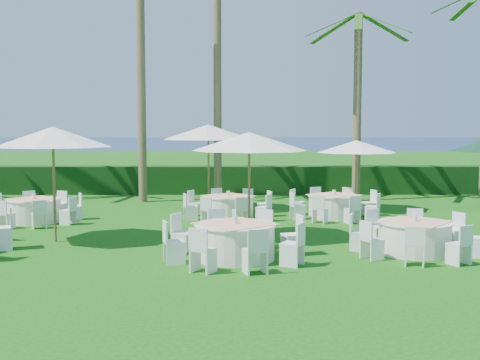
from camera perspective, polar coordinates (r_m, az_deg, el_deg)
The scene contains 15 objects.
ground at distance 14.40m, azimuth -2.85°, elevation -6.54°, with size 120.00×120.00×0.00m, color #11500D.
hedge at distance 26.20m, azimuth -1.66°, elevation 0.00°, with size 34.00×1.00×1.20m, color black.
ocean at distance 116.13m, azimuth -0.56°, elevation 3.58°, with size 260.00×260.00×0.00m, color #071A48.
banquet_table_b at distance 13.23m, azimuth -0.48°, elevation -5.74°, with size 3.11×3.11×0.95m.
banquet_table_c at distance 14.37m, azimuth 16.22°, elevation -5.18°, with size 2.92×2.92×0.90m.
banquet_table_d at distance 19.36m, azimuth -18.94°, elevation -2.70°, with size 2.79×2.79×0.87m.
banquet_table_e at distance 19.12m, azimuth -1.11°, elevation -2.52°, with size 2.82×2.82×0.87m.
banquet_table_f at distance 19.50m, azimuth 8.89°, elevation -2.41°, with size 2.89×2.89×0.89m.
umbrella_a at distance 15.71m, azimuth -17.33°, elevation 3.92°, with size 2.97×2.97×2.90m.
umbrella_b at distance 15.39m, azimuth 0.88°, elevation 3.67°, with size 2.96×2.96×2.77m.
umbrella_c at distance 20.89m, azimuth -3.01°, elevation 4.55°, with size 3.13×3.13×2.98m.
umbrella_d at distance 21.12m, azimuth 10.98°, elevation 3.13°, with size 2.76×2.76×2.44m.
palm_b at distance 23.66m, azimuth -9.36°, elevation 11.05°, with size 4.39×4.19×9.86m.
palm_c at distance 24.52m, azimuth -2.17°, elevation 14.00°, with size 4.40×4.11×12.46m.
palm_d at distance 24.03m, azimuth 11.07°, elevation 7.77°, with size 4.26×4.36×7.29m.
Camera 1 is at (0.65, -14.10, 2.88)m, focal length 45.00 mm.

